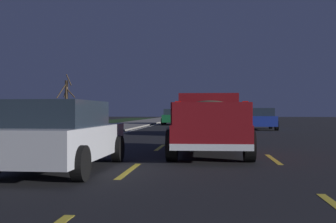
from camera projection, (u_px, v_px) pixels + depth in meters
name	position (u px, v px, depth m)	size (l,w,h in m)	color
ground	(208.00, 131.00, 27.70)	(144.00, 144.00, 0.00)	black
sidewalk_shoulder	(100.00, 129.00, 28.42)	(108.00, 4.00, 0.12)	gray
grass_verge	(30.00, 130.00, 28.91)	(108.00, 6.00, 0.01)	#1E3819
lane_markings	(168.00, 129.00, 31.18)	(108.00, 7.04, 0.01)	yellow
pickup_truck	(209.00, 122.00, 12.52)	(5.46, 2.36, 1.87)	maroon
sedan_blue	(261.00, 119.00, 29.56)	(4.42, 2.06, 1.54)	navy
sedan_silver	(62.00, 135.00, 9.15)	(4.42, 2.06, 1.54)	#B2B5BA
sedan_red	(211.00, 121.00, 23.19)	(4.43, 2.07, 1.54)	maroon
sedan_green	(173.00, 117.00, 39.95)	(4.42, 2.05, 1.54)	#14592D
bare_tree_far	(66.00, 101.00, 38.32)	(1.38, 1.64, 4.79)	#423323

